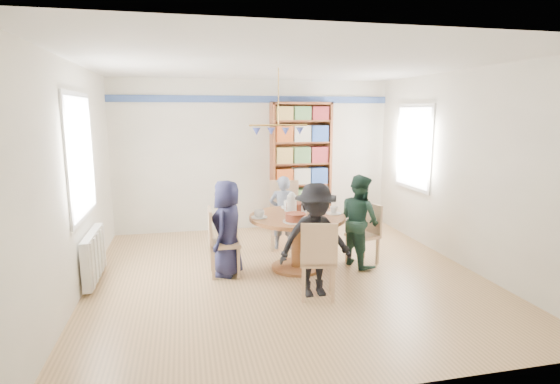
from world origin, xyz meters
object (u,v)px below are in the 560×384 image
object	(u,v)px
bookshelf	(301,167)
chair_far	(284,211)
dining_table	(297,229)
person_right	(359,220)
chair_right	(367,231)
person_left	(227,228)
person_far	(283,213)
chair_near	(318,257)
radiator	(94,256)
person_near	(315,240)
chair_left	(219,239)

from	to	relation	value
bookshelf	chair_far	bearing A→B (deg)	-117.39
dining_table	chair_far	xyz separation A→B (m)	(0.06, 1.03, 0.02)
dining_table	person_right	distance (m)	0.89
dining_table	chair_right	bearing A→B (deg)	2.17
dining_table	person_left	size ratio (longest dim) A/B	1.03
person_far	chair_far	bearing A→B (deg)	-99.64
chair_far	chair_near	xyz separation A→B (m)	(-0.08, -2.06, -0.07)
radiator	person_right	bearing A→B (deg)	-1.77
chair_near	person_far	distance (m)	1.95
chair_near	bookshelf	size ratio (longest dim) A/B	0.40
person_far	person_right	bearing A→B (deg)	144.98
bookshelf	person_near	bearing A→B (deg)	-101.92
chair_left	person_near	size ratio (longest dim) A/B	0.68
chair_near	person_far	size ratio (longest dim) A/B	0.80
person_far	radiator	bearing A→B (deg)	30.87
chair_far	bookshelf	bearing A→B (deg)	62.61
radiator	chair_near	bearing A→B (deg)	-22.87
chair_right	chair_far	world-z (taller)	chair_far
person_far	bookshelf	world-z (taller)	bookshelf
chair_right	person_near	distance (m)	1.42
person_left	person_far	bearing A→B (deg)	156.08
chair_near	person_right	distance (m)	1.35
chair_near	person_right	size ratio (longest dim) A/B	0.72
chair_left	person_left	world-z (taller)	person_left
chair_left	bookshelf	size ratio (longest dim) A/B	0.39
chair_near	radiator	bearing A→B (deg)	157.13
chair_near	chair_left	bearing A→B (deg)	136.01
chair_far	person_near	xyz separation A→B (m)	(-0.08, -1.93, 0.09)
chair_far	bookshelf	size ratio (longest dim) A/B	0.46
person_near	person_left	bearing A→B (deg)	135.24
chair_left	person_right	xyz separation A→B (m)	(1.95, -0.02, 0.15)
dining_table	chair_left	xyz separation A→B (m)	(-1.06, -0.02, -0.06)
person_near	dining_table	bearing A→B (deg)	87.65
dining_table	chair_far	distance (m)	1.04
dining_table	chair_near	xyz separation A→B (m)	(-0.02, -1.03, -0.05)
chair_left	chair_far	xyz separation A→B (m)	(1.12, 1.05, 0.08)
person_right	chair_near	bearing A→B (deg)	120.88
chair_near	bookshelf	world-z (taller)	bookshelf
radiator	chair_right	xyz separation A→B (m)	(3.65, -0.03, 0.12)
radiator	person_far	xyz separation A→B (m)	(2.63, 0.85, 0.23)
chair_right	person_near	xyz separation A→B (m)	(-1.05, -0.94, 0.20)
person_right	bookshelf	bearing A→B (deg)	-9.60
radiator	person_far	world-z (taller)	person_far
chair_right	person_left	world-z (taller)	person_left
radiator	dining_table	size ratio (longest dim) A/B	0.77
chair_near	chair_far	bearing A→B (deg)	87.84
person_right	bookshelf	xyz separation A→B (m)	(-0.27, 2.15, 0.49)
chair_right	bookshelf	distance (m)	2.22
radiator	chair_far	bearing A→B (deg)	19.81
chair_left	person_left	size ratio (longest dim) A/B	0.71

